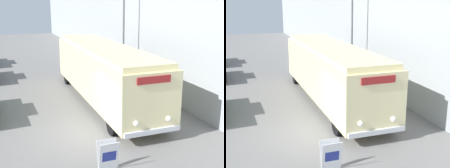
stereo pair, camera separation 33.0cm
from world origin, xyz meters
TOP-DOWN VIEW (x-y plane):
  - ground_plane at (0.00, 0.00)m, footprint 80.00×80.00m
  - building_wall_right at (5.67, 10.00)m, footprint 0.30×60.00m
  - vintage_bus at (2.08, 3.95)m, footprint 2.55×11.57m
  - sign_board at (-0.17, -2.92)m, footprint 0.70×0.39m
  - streetlamp at (4.39, 6.76)m, footprint 0.36×0.36m

SIDE VIEW (x-z plane):
  - ground_plane at x=0.00m, z-range 0.00..0.00m
  - sign_board at x=-0.17m, z-range -0.02..1.03m
  - vintage_bus at x=2.08m, z-range 0.20..3.34m
  - building_wall_right at x=5.67m, z-range 0.00..6.96m
  - streetlamp at x=4.39m, z-range 1.01..8.57m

